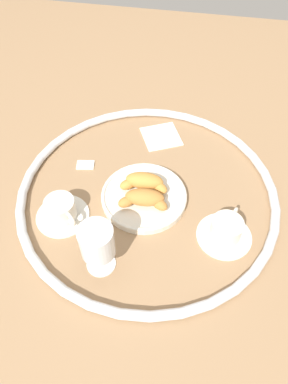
% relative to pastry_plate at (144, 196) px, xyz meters
% --- Properties ---
extents(ground_plane, '(2.20, 2.20, 0.00)m').
position_rel_pastry_plate_xyz_m(ground_plane, '(-0.01, -0.02, -0.01)').
color(ground_plane, '#997551').
extents(table_chrome_rim, '(0.69, 0.69, 0.02)m').
position_rel_pastry_plate_xyz_m(table_chrome_rim, '(-0.01, -0.02, -0.00)').
color(table_chrome_rim, silver).
rests_on(table_chrome_rim, ground_plane).
extents(pastry_plate, '(0.23, 0.23, 0.02)m').
position_rel_pastry_plate_xyz_m(pastry_plate, '(0.00, 0.00, 0.00)').
color(pastry_plate, silver).
rests_on(pastry_plate, ground_plane).
extents(croissant_large, '(0.14, 0.06, 0.04)m').
position_rel_pastry_plate_xyz_m(croissant_large, '(0.00, -0.02, 0.03)').
color(croissant_large, '#CC893D').
rests_on(croissant_large, pastry_plate).
extents(croissant_small, '(0.14, 0.07, 0.04)m').
position_rel_pastry_plate_xyz_m(croissant_small, '(-0.00, 0.03, 0.03)').
color(croissant_small, '#BC7A38').
rests_on(croissant_small, pastry_plate).
extents(coffee_cup_near, '(0.14, 0.14, 0.06)m').
position_rel_pastry_plate_xyz_m(coffee_cup_near, '(-0.22, 0.08, 0.01)').
color(coffee_cup_near, silver).
rests_on(coffee_cup_near, ground_plane).
extents(coffee_cup_far, '(0.14, 0.14, 0.06)m').
position_rel_pastry_plate_xyz_m(coffee_cup_far, '(0.19, 0.09, 0.01)').
color(coffee_cup_far, silver).
rests_on(coffee_cup_far, ground_plane).
extents(juice_glass_left, '(0.08, 0.08, 0.14)m').
position_rel_pastry_plate_xyz_m(juice_glass_left, '(0.06, 0.21, 0.08)').
color(juice_glass_left, white).
rests_on(juice_glass_left, ground_plane).
extents(sugar_packet, '(0.06, 0.04, 0.01)m').
position_rel_pastry_plate_xyz_m(sugar_packet, '(0.19, -0.09, -0.01)').
color(sugar_packet, white).
rests_on(sugar_packet, ground_plane).
extents(folded_napkin, '(0.15, 0.15, 0.01)m').
position_rel_pastry_plate_xyz_m(folded_napkin, '(-0.00, -0.25, -0.01)').
color(folded_napkin, silver).
rests_on(folded_napkin, ground_plane).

